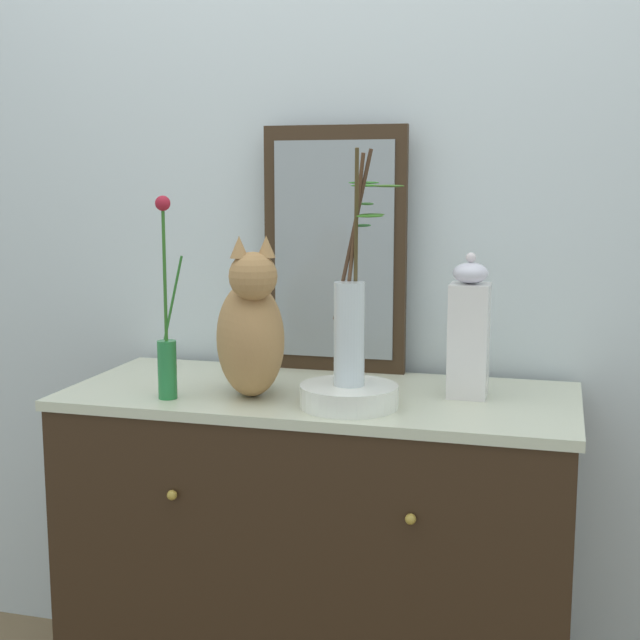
# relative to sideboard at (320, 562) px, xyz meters

# --- Properties ---
(wall_back) EXTENTS (4.40, 0.08, 2.60)m
(wall_back) POSITION_rel_sideboard_xyz_m (0.00, 0.35, 0.85)
(wall_back) COLOR silver
(wall_back) RESTS_ON ground_plane
(sideboard) EXTENTS (1.26, 0.57, 0.90)m
(sideboard) POSITION_rel_sideboard_xyz_m (0.00, 0.00, 0.00)
(sideboard) COLOR #332214
(sideboard) RESTS_ON ground_plane
(mirror_leaning) EXTENTS (0.39, 0.03, 0.67)m
(mirror_leaning) POSITION_rel_sideboard_xyz_m (-0.03, 0.25, 0.78)
(mirror_leaning) COLOR #352517
(mirror_leaning) RESTS_ON sideboard
(cat_sitting) EXTENTS (0.28, 0.43, 0.39)m
(cat_sitting) POSITION_rel_sideboard_xyz_m (-0.15, -0.09, 0.61)
(cat_sitting) COLOR #AB7C4A
(cat_sitting) RESTS_ON sideboard
(vase_slim_green) EXTENTS (0.07, 0.05, 0.48)m
(vase_slim_green) POSITION_rel_sideboard_xyz_m (-0.33, -0.17, 0.59)
(vase_slim_green) COLOR #257A3C
(vase_slim_green) RESTS_ON sideboard
(bowl_porcelain) EXTENTS (0.23, 0.23, 0.05)m
(bowl_porcelain) POSITION_rel_sideboard_xyz_m (0.11, -0.13, 0.48)
(bowl_porcelain) COLOR white
(bowl_porcelain) RESTS_ON sideboard
(vase_glass_clear) EXTENTS (0.16, 0.17, 0.54)m
(vase_glass_clear) POSITION_rel_sideboard_xyz_m (0.11, -0.13, 0.66)
(vase_glass_clear) COLOR silver
(vase_glass_clear) RESTS_ON bowl_porcelain
(jar_lidded_porcelain) EXTENTS (0.09, 0.09, 0.35)m
(jar_lidded_porcelain) POSITION_rel_sideboard_xyz_m (0.36, 0.04, 0.61)
(jar_lidded_porcelain) COLOR silver
(jar_lidded_porcelain) RESTS_ON sideboard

